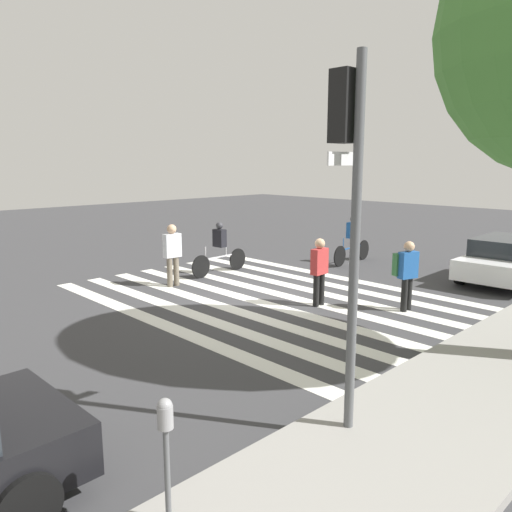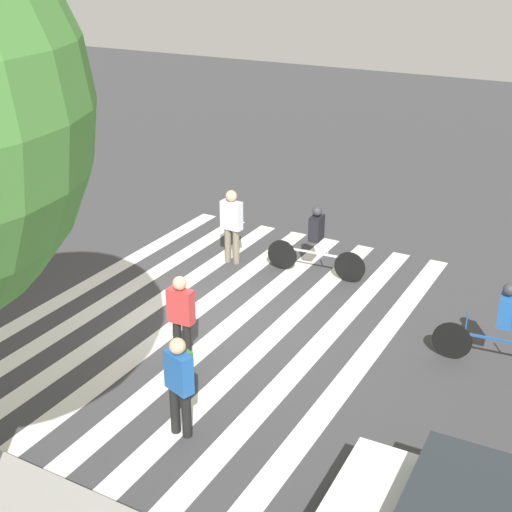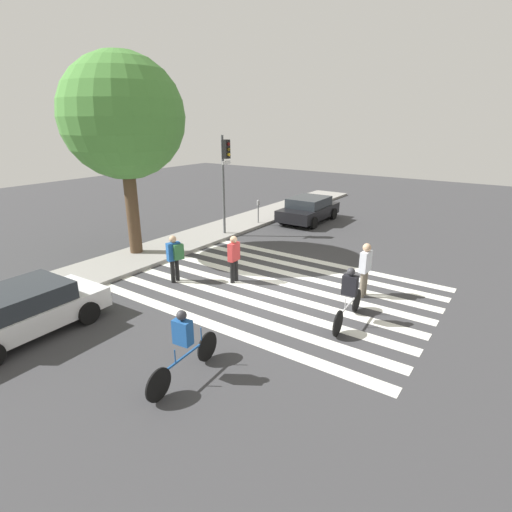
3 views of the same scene
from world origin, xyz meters
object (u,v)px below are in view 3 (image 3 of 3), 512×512
cyclist_mid_street (349,294)px  car_parked_far_curb (309,209)px  street_tree (123,118)px  pedestrian_adult_blue_shirt (175,255)px  car_parked_silver_sedan (22,310)px  parking_meter (258,206)px  pedestrian_child_with_backpack (365,267)px  cyclist_far_lane (183,343)px  traffic_light (225,167)px  pedestrian_adult_yellow_jacket (234,256)px

cyclist_mid_street → car_parked_far_curb: 11.80m
street_tree → pedestrian_adult_blue_shirt: 5.80m
cyclist_mid_street → car_parked_silver_sedan: cyclist_mid_street is taller
parking_meter → pedestrian_child_with_backpack: bearing=-125.2°
pedestrian_child_with_backpack → cyclist_far_lane: bearing=168.5°
traffic_light → cyclist_mid_street: (-4.97, -8.32, -2.45)m
pedestrian_adult_blue_shirt → car_parked_silver_sedan: size_ratio=0.40×
street_tree → pedestrian_child_with_backpack: bearing=-81.2°
pedestrian_adult_blue_shirt → pedestrian_adult_yellow_jacket: (1.14, -1.69, -0.03)m
traffic_light → car_parked_silver_sedan: size_ratio=1.14×
street_tree → pedestrian_child_with_backpack: (1.45, -9.31, -4.47)m
traffic_light → pedestrian_child_with_backpack: bearing=-110.4°
traffic_light → pedestrian_adult_blue_shirt: (-5.55, -2.21, -2.34)m
pedestrian_adult_yellow_jacket → street_tree: bearing=87.4°
parking_meter → car_parked_silver_sedan: size_ratio=0.33×
pedestrian_child_with_backpack → cyclist_mid_street: 2.02m
traffic_light → pedestrian_adult_yellow_jacket: (-4.41, -3.90, -2.38)m
cyclist_mid_street → car_parked_silver_sedan: (-5.44, 6.79, -0.19)m
parking_meter → car_parked_far_curb: bearing=-39.0°
traffic_light → pedestrian_child_with_backpack: traffic_light is taller
pedestrian_adult_yellow_jacket → pedestrian_child_with_backpack: pedestrian_child_with_backpack is taller
pedestrian_adult_yellow_jacket → cyclist_far_lane: size_ratio=0.71×
pedestrian_adult_blue_shirt → pedestrian_child_with_backpack: (2.57, -5.82, 0.02)m
pedestrian_child_with_backpack → cyclist_mid_street: pedestrian_child_with_backpack is taller
traffic_light → car_parked_silver_sedan: (-10.42, -1.54, -2.64)m
parking_meter → cyclist_far_lane: 13.62m
pedestrian_adult_yellow_jacket → car_parked_silver_sedan: 6.45m
cyclist_mid_street → cyclist_far_lane: size_ratio=0.98×
traffic_light → pedestrian_child_with_backpack: 8.87m
traffic_light → street_tree: bearing=163.9°
pedestrian_child_with_backpack → car_parked_far_curb: bearing=40.5°
parking_meter → street_tree: street_tree is taller
parking_meter → pedestrian_adult_yellow_jacket: bearing=-151.4°
parking_meter → street_tree: 8.46m
street_tree → car_parked_far_curb: size_ratio=1.88×
pedestrian_adult_blue_shirt → cyclist_mid_street: 6.14m
pedestrian_adult_blue_shirt → car_parked_far_curb: pedestrian_adult_blue_shirt is taller
pedestrian_adult_yellow_jacket → cyclist_mid_street: pedestrian_adult_yellow_jacket is taller
street_tree → pedestrian_adult_yellow_jacket: bearing=-89.9°
car_parked_silver_sedan → traffic_light: bearing=6.6°
cyclist_far_lane → pedestrian_adult_blue_shirt: bearing=42.3°
street_tree → cyclist_far_lane: 10.24m
street_tree → cyclist_mid_street: (-0.55, -9.61, -4.60)m
parking_meter → car_parked_far_curb: parking_meter is taller
traffic_light → cyclist_mid_street: size_ratio=2.05×
car_parked_far_curb → parking_meter: bearing=139.9°
street_tree → pedestrian_child_with_backpack: 10.42m
cyclist_far_lane → car_parked_silver_sedan: cyclist_far_lane is taller
cyclist_far_lane → parking_meter: bearing=22.6°
pedestrian_adult_blue_shirt → cyclist_far_lane: bearing=-114.7°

